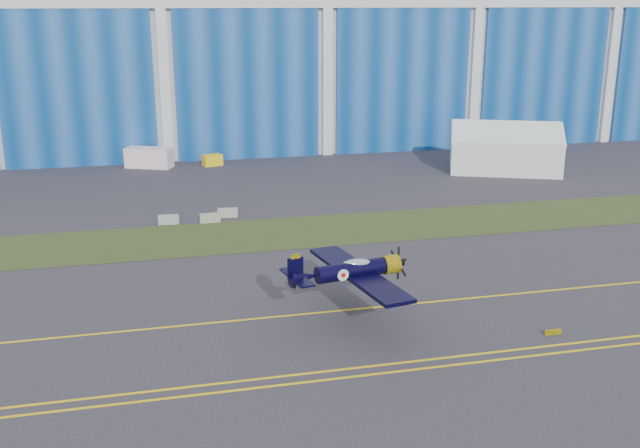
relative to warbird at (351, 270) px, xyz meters
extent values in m
plane|color=#36323B|center=(-9.67, 7.08, -3.75)|extent=(260.00, 260.00, 0.00)
cube|color=#475128|center=(-9.67, 21.08, -3.73)|extent=(260.00, 10.00, 0.02)
cube|color=silver|center=(-9.67, 79.08, 11.25)|extent=(220.00, 45.00, 30.00)
cube|color=navy|center=(-9.67, 56.28, 6.25)|extent=(220.00, 0.60, 20.00)
cube|color=silver|center=(-9.67, 56.23, 16.85)|extent=(220.00, 0.70, 1.20)
cube|color=yellow|center=(-9.67, 2.08, -3.74)|extent=(200.00, 0.20, 0.02)
cube|color=yellow|center=(-9.67, -7.42, -3.74)|extent=(80.00, 0.20, 0.02)
cube|color=yellow|center=(-9.67, -6.42, -3.74)|extent=(80.00, 0.20, 0.02)
cube|color=yellow|center=(12.33, -4.92, -3.57)|extent=(1.20, 0.15, 0.35)
cube|color=white|center=(-12.30, 53.49, -2.45)|extent=(6.43, 4.63, 2.59)
cube|color=yellow|center=(-4.18, 52.81, -3.03)|extent=(2.77, 2.13, 1.43)
cube|color=#8E9C93|center=(-10.99, 26.57, -3.30)|extent=(2.04, 0.73, 0.90)
cube|color=gray|center=(-7.01, 26.18, -3.30)|extent=(2.04, 0.74, 0.90)
cube|color=#9E9997|center=(-5.10, 27.68, -3.30)|extent=(2.05, 0.80, 0.90)
camera|label=1|loc=(-12.87, -44.88, 17.17)|focal=42.00mm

